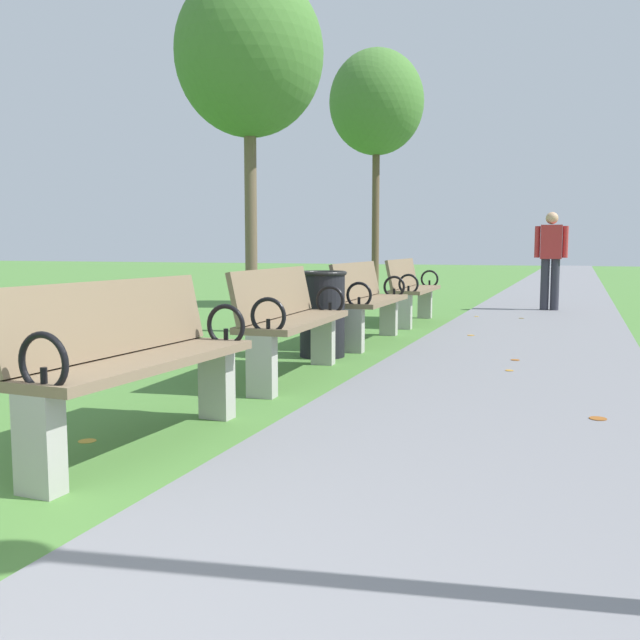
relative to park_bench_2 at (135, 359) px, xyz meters
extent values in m
cube|color=slate|center=(1.66, 15.67, -0.48)|extent=(2.32, 44.00, 0.02)
cube|color=#7A664C|center=(0.05, 0.00, -0.01)|extent=(0.51, 1.62, 0.05)
cube|color=#7A664C|center=(-0.14, 0.01, 0.21)|extent=(0.19, 1.60, 0.40)
cube|color=#A8A59E|center=(0.02, -0.74, -0.26)|extent=(0.20, 0.13, 0.45)
cube|color=#A8A59E|center=(0.08, 0.74, -0.26)|extent=(0.20, 0.13, 0.45)
torus|color=black|center=(0.08, -0.76, 0.10)|extent=(0.27, 0.04, 0.27)
cylinder|color=black|center=(0.08, -0.76, 0.02)|extent=(0.03, 0.03, 0.12)
torus|color=black|center=(0.15, 0.75, 0.10)|extent=(0.27, 0.04, 0.27)
cylinder|color=black|center=(0.15, 0.75, 0.02)|extent=(0.03, 0.03, 0.12)
cube|color=#7A664C|center=(0.05, 2.14, -0.01)|extent=(0.52, 1.62, 0.05)
cube|color=#7A664C|center=(-0.14, 2.13, 0.21)|extent=(0.20, 1.60, 0.40)
cube|color=#A8A59E|center=(0.09, 1.40, -0.26)|extent=(0.21, 0.13, 0.45)
cube|color=#A8A59E|center=(0.02, 2.88, -0.26)|extent=(0.21, 0.13, 0.45)
torus|color=black|center=(0.15, 1.38, 0.10)|extent=(0.27, 0.04, 0.27)
cylinder|color=black|center=(0.15, 1.38, 0.02)|extent=(0.03, 0.03, 0.12)
torus|color=black|center=(0.08, 2.90, 0.10)|extent=(0.27, 0.04, 0.27)
cylinder|color=black|center=(0.08, 2.90, 0.02)|extent=(0.03, 0.03, 0.12)
cube|color=#7A664C|center=(0.05, 4.40, -0.01)|extent=(0.46, 1.61, 0.05)
cube|color=#7A664C|center=(-0.14, 4.40, 0.21)|extent=(0.15, 1.60, 0.40)
cube|color=#A8A59E|center=(0.06, 3.66, -0.26)|extent=(0.20, 0.12, 0.45)
cube|color=#A8A59E|center=(0.04, 5.14, -0.26)|extent=(0.20, 0.12, 0.45)
torus|color=black|center=(0.12, 3.64, 0.10)|extent=(0.27, 0.03, 0.27)
cylinder|color=black|center=(0.12, 3.64, 0.02)|extent=(0.03, 0.03, 0.12)
torus|color=black|center=(0.10, 5.16, 0.10)|extent=(0.27, 0.03, 0.27)
cylinder|color=black|center=(0.10, 5.16, 0.02)|extent=(0.03, 0.03, 0.12)
cube|color=#7A664C|center=(0.05, 6.57, -0.01)|extent=(0.47, 1.61, 0.05)
cube|color=#7A664C|center=(-0.14, 6.56, 0.21)|extent=(0.16, 1.60, 0.40)
cube|color=#A8A59E|center=(0.07, 5.83, -0.26)|extent=(0.20, 0.12, 0.45)
cube|color=#A8A59E|center=(0.04, 7.31, -0.26)|extent=(0.20, 0.12, 0.45)
torus|color=black|center=(0.13, 5.81, 0.10)|extent=(0.27, 0.04, 0.27)
cylinder|color=black|center=(0.13, 5.81, 0.02)|extent=(0.03, 0.03, 0.12)
torus|color=black|center=(0.10, 7.33, 0.10)|extent=(0.27, 0.04, 0.27)
cylinder|color=black|center=(0.10, 7.33, 0.02)|extent=(0.03, 0.03, 0.12)
cylinder|color=brown|center=(-1.68, 4.89, 0.91)|extent=(0.15, 0.15, 2.78)
ellipsoid|color=#477A33|center=(-1.68, 4.89, 2.93)|extent=(1.82, 1.82, 2.00)
cylinder|color=brown|center=(-1.23, 9.04, 1.02)|extent=(0.13, 0.13, 3.01)
ellipsoid|color=#477A33|center=(-1.23, 9.04, 3.10)|extent=(1.65, 1.65, 1.82)
cylinder|color=#2D2D38|center=(1.83, 9.17, -0.04)|extent=(0.14, 0.14, 0.85)
cylinder|color=#2D2D38|center=(1.67, 9.16, -0.04)|extent=(0.14, 0.14, 0.85)
cube|color=#B22D2D|center=(1.75, 9.16, 0.66)|extent=(0.35, 0.23, 0.56)
sphere|color=tan|center=(1.75, 9.16, 1.05)|extent=(0.20, 0.20, 0.20)
cylinder|color=#B22D2D|center=(1.97, 9.17, 0.66)|extent=(0.09, 0.09, 0.52)
cylinder|color=#B22D2D|center=(1.53, 9.16, 0.66)|extent=(0.09, 0.09, 0.52)
cylinder|color=black|center=(-0.15, 3.31, -0.09)|extent=(0.44, 0.44, 0.80)
torus|color=black|center=(-0.15, 3.31, 0.33)|extent=(0.48, 0.48, 0.04)
cylinder|color=#93511E|center=(2.34, 1.46, -0.46)|extent=(0.13, 0.13, 0.00)
cylinder|color=gold|center=(-0.34, 0.02, -0.48)|extent=(0.14, 0.14, 0.00)
cylinder|color=#93511E|center=(1.67, 3.60, -0.46)|extent=(0.10, 0.10, 0.00)
cylinder|color=#AD6B23|center=(-2.00, 9.10, -0.48)|extent=(0.11, 0.11, 0.00)
cylinder|color=brown|center=(1.42, 7.57, -0.46)|extent=(0.11, 0.11, 0.00)
cylinder|color=gold|center=(0.76, 7.62, -0.46)|extent=(0.09, 0.09, 0.00)
cylinder|color=#BC842D|center=(-0.28, 1.27, -0.48)|extent=(0.11, 0.11, 0.00)
cylinder|color=#BC842D|center=(1.67, 3.00, -0.46)|extent=(0.10, 0.10, 0.00)
cylinder|color=#BC842D|center=(1.01, 5.30, -0.46)|extent=(0.10, 0.10, 0.00)
cylinder|color=#BC842D|center=(-1.42, 5.60, -0.48)|extent=(0.07, 0.07, 0.00)
cylinder|color=gold|center=(-1.89, 1.28, -0.48)|extent=(0.08, 0.08, 0.00)
camera|label=1|loc=(2.20, -3.11, 0.60)|focal=39.42mm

